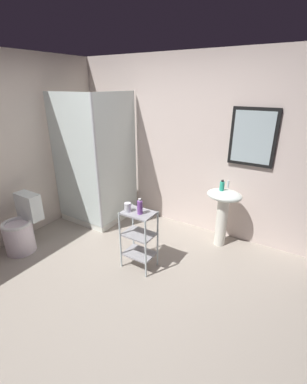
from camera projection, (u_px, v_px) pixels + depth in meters
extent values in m
cube|color=#A09589|center=(108.00, 291.00, 2.88)|extent=(4.20, 4.20, 0.02)
cube|color=beige|center=(186.00, 146.00, 3.85)|extent=(4.20, 0.10, 2.50)
cube|color=black|center=(253.00, 137.00, 3.26)|extent=(0.56, 0.03, 0.72)
cube|color=silver|center=(253.00, 138.00, 3.24)|extent=(0.48, 0.01, 0.64)
cube|color=white|center=(100.00, 212.00, 4.53)|extent=(0.90, 0.90, 0.10)
cube|color=silver|center=(74.00, 162.00, 3.79)|extent=(0.90, 0.02, 1.90)
cube|color=silver|center=(118.00, 159.00, 3.93)|extent=(0.02, 0.90, 1.90)
cylinder|color=silver|center=(97.00, 167.00, 3.57)|extent=(0.04, 0.04, 1.90)
cylinder|color=silver|center=(100.00, 209.00, 4.51)|extent=(0.08, 0.08, 0.00)
cylinder|color=white|center=(221.00, 222.00, 3.58)|extent=(0.15, 0.15, 0.68)
ellipsoid|color=white|center=(224.00, 195.00, 3.43)|extent=(0.46, 0.37, 0.13)
cylinder|color=silver|center=(228.00, 184.00, 3.48)|extent=(0.03, 0.03, 0.10)
cylinder|color=white|center=(19.00, 238.00, 3.48)|extent=(0.37, 0.37, 0.40)
torus|color=white|center=(16.00, 224.00, 3.40)|extent=(0.37, 0.37, 0.04)
cube|color=white|center=(29.00, 206.00, 3.50)|extent=(0.35, 0.17, 0.36)
cylinder|color=silver|center=(120.00, 241.00, 3.11)|extent=(0.02, 0.02, 0.74)
cylinder|color=silver|center=(146.00, 250.00, 2.93)|extent=(0.02, 0.02, 0.74)
cylinder|color=silver|center=(133.00, 231.00, 3.31)|extent=(0.02, 0.02, 0.74)
cylinder|color=silver|center=(158.00, 239.00, 3.14)|extent=(0.02, 0.02, 0.74)
cube|color=#99999E|center=(139.00, 253.00, 3.20)|extent=(0.36, 0.26, 0.02)
cube|color=#99999E|center=(139.00, 234.00, 3.09)|extent=(0.36, 0.26, 0.02)
cube|color=#99999E|center=(138.00, 213.00, 2.99)|extent=(0.36, 0.26, 0.02)
cylinder|color=#2DBC99|center=(222.00, 186.00, 3.39)|extent=(0.06, 0.06, 0.12)
cylinder|color=black|center=(223.00, 181.00, 3.36)|extent=(0.03, 0.03, 0.02)
cylinder|color=purple|center=(140.00, 207.00, 2.92)|extent=(0.06, 0.06, 0.16)
cylinder|color=silver|center=(140.00, 200.00, 2.89)|extent=(0.03, 0.03, 0.03)
cylinder|color=silver|center=(128.00, 207.00, 2.99)|extent=(0.08, 0.08, 0.10)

